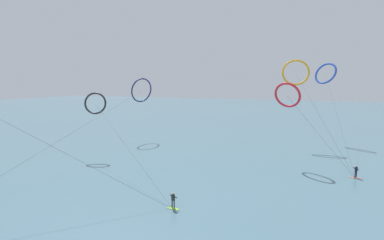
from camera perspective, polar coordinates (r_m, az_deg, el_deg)
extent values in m
cube|color=slate|center=(110.38, 16.46, 1.12)|extent=(400.00, 200.00, 0.08)
ellipsoid|color=#EA7260|center=(41.42, 31.60, -10.49)|extent=(1.40, 0.40, 0.06)
cylinder|color=#191E38|center=(41.41, 31.74, -9.88)|extent=(0.12, 0.12, 0.80)
cylinder|color=#191E38|center=(41.18, 31.54, -9.96)|extent=(0.12, 0.12, 0.80)
cube|color=#191E38|center=(41.10, 31.71, -8.98)|extent=(0.36, 0.37, 0.62)
sphere|color=tan|center=(40.99, 31.75, -8.41)|extent=(0.22, 0.22, 0.22)
cylinder|color=#191E38|center=(41.38, 31.85, -8.81)|extent=(0.44, 0.40, 0.39)
cylinder|color=#191E38|center=(41.02, 31.53, -8.92)|extent=(0.44, 0.40, 0.39)
ellipsoid|color=#8CC62D|center=(27.66, -4.05, -18.36)|extent=(1.40, 0.40, 0.06)
cylinder|color=#1E2823|center=(27.56, -4.27, -17.47)|extent=(0.12, 0.12, 0.80)
cylinder|color=#1E2823|center=(27.38, -3.84, -17.64)|extent=(0.12, 0.12, 0.80)
cube|color=#1E2823|center=(27.18, -4.07, -16.20)|extent=(0.37, 0.29, 0.62)
sphere|color=tan|center=(27.01, -4.08, -15.39)|extent=(0.22, 0.22, 0.22)
cylinder|color=#1E2823|center=(27.40, -4.30, -15.89)|extent=(0.25, 0.50, 0.39)
cylinder|color=#1E2823|center=(27.11, -3.61, -16.14)|extent=(0.25, 0.50, 0.39)
torus|color=red|center=(42.25, 19.75, 5.05)|extent=(4.37, 3.06, 3.87)
cylinder|color=#3F3F3F|center=(41.26, 25.56, -2.85)|extent=(9.00, 3.37, 10.44)
torus|color=orange|center=(56.01, 21.31, 9.47)|extent=(5.26, 2.10, 5.06)
cylinder|color=#3F3F3F|center=(47.82, 25.66, 0.83)|extent=(8.16, 17.14, 14.27)
cylinder|color=#3F3F3F|center=(27.78, -24.02, -7.35)|extent=(17.20, 7.49, 10.73)
torus|color=black|center=(46.93, -19.99, 3.38)|extent=(3.73, 2.19, 3.66)
cylinder|color=#3F3F3F|center=(36.38, -14.27, -4.89)|extent=(20.27, 12.70, 8.93)
torus|color=navy|center=(58.31, -10.74, 6.28)|extent=(3.11, 5.36, 5.21)
cylinder|color=#3F3F3F|center=(43.18, -23.60, -2.09)|extent=(1.47, 38.85, 10.75)
torus|color=#2647B7|center=(63.12, 26.68, 8.90)|extent=(5.04, 4.62, 4.55)
cylinder|color=#3F3F3F|center=(51.52, 28.61, 1.07)|extent=(2.37, 24.02, 14.22)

